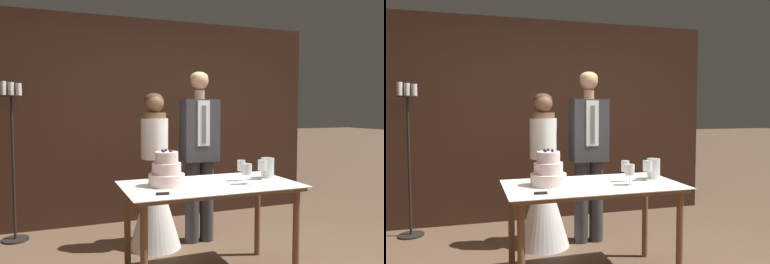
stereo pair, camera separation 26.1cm
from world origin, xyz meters
TOP-DOWN VIEW (x-y plane):
  - wall_back at (0.00, 2.24)m, footprint 4.49×0.12m
  - cake_table at (0.01, 0.32)m, footprint 1.47×0.80m
  - tiered_cake at (-0.36, 0.38)m, footprint 0.30×0.30m
  - cake_knife at (-0.40, 0.06)m, footprint 0.44×0.06m
  - wine_glass_near at (0.31, 0.35)m, footprint 0.07×0.07m
  - wine_glass_middle at (0.52, 0.33)m, footprint 0.08×0.08m
  - wine_glass_far at (0.29, 0.20)m, footprint 0.08×0.08m
  - hurricane_candle at (0.61, 0.40)m, footprint 0.12×0.12m
  - bride at (-0.24, 1.19)m, footprint 0.54×0.54m
  - groom at (0.25, 1.19)m, footprint 0.38×0.25m
  - candle_stand at (-1.64, 1.91)m, footprint 0.28×0.28m

SIDE VIEW (x-z plane):
  - bride at x=-0.24m, z-range -0.22..1.39m
  - cake_table at x=0.01m, z-range 0.31..1.13m
  - cake_knife at x=-0.40m, z-range 0.81..0.83m
  - hurricane_candle at x=0.61m, z-range 0.81..0.99m
  - candle_stand at x=-1.64m, z-range 0.04..1.78m
  - tiered_cake at x=-0.36m, z-range 0.78..1.08m
  - wine_glass_middle at x=0.52m, z-range 0.85..1.02m
  - wine_glass_far at x=0.29m, z-range 0.85..1.03m
  - wine_glass_near at x=0.31m, z-range 0.85..1.04m
  - groom at x=0.25m, z-range 0.09..1.93m
  - wall_back at x=0.00m, z-range 0.00..2.59m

